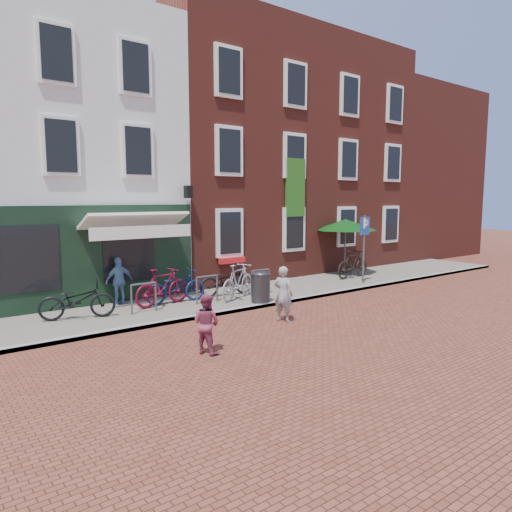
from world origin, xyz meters
TOP-DOWN VIEW (x-y plane):
  - ground at (0.00, 0.00)m, footprint 80.00×80.00m
  - sidewalk at (1.00, 1.50)m, footprint 24.00×3.00m
  - building_stucco at (-5.00, 7.00)m, footprint 8.00×8.00m
  - building_brick_mid at (2.00, 7.00)m, footprint 6.00×8.00m
  - building_brick_right at (8.00, 7.00)m, footprint 6.00×8.00m
  - filler_right at (14.50, 7.00)m, footprint 7.00×8.00m
  - litter_bin at (-0.18, 0.30)m, footprint 0.56×0.56m
  - parking_sign at (4.80, 0.57)m, footprint 0.50×0.08m
  - parasol at (5.82, 2.40)m, footprint 2.54×2.54m
  - woman at (-0.82, -1.48)m, footprint 0.52×0.62m
  - boy at (-3.73, -2.45)m, footprint 0.67×0.74m
  - cafe_person at (-3.64, 2.60)m, footprint 0.84×0.39m
  - bicycle_0 at (-5.14, 1.61)m, footprint 1.99×1.17m
  - bicycle_1 at (-2.71, 1.68)m, footprint 1.88×0.80m
  - bicycle_2 at (-2.23, 1.78)m, footprint 1.92×0.78m
  - bicycle_3 at (-0.43, 1.12)m, footprint 1.87×1.23m
  - bicycle_4 at (-0.44, 1.73)m, footprint 1.95×0.89m
  - bicycle_5 at (5.34, 1.54)m, footprint 1.85×0.63m

SIDE VIEW (x-z plane):
  - ground at x=0.00m, z-range 0.00..0.00m
  - sidewalk at x=1.00m, z-range 0.00..0.10m
  - bicycle_0 at x=-5.14m, z-range 0.10..1.09m
  - bicycle_2 at x=-2.23m, z-range 0.10..1.09m
  - bicycle_4 at x=-0.44m, z-range 0.10..1.09m
  - boy at x=-3.73m, z-range 0.00..1.25m
  - litter_bin at x=-0.18m, z-range 0.12..1.15m
  - bicycle_1 at x=-2.71m, z-range 0.10..1.20m
  - bicycle_3 at x=-0.43m, z-range 0.10..1.20m
  - bicycle_5 at x=5.34m, z-range 0.10..1.20m
  - woman at x=-0.82m, z-range 0.00..1.46m
  - cafe_person at x=-3.64m, z-range 0.10..1.50m
  - parking_sign at x=4.80m, z-range 0.54..3.03m
  - parasol at x=5.82m, z-range 1.04..3.39m
  - building_stucco at x=-5.00m, z-range 0.00..9.00m
  - filler_right at x=14.50m, z-range 0.00..9.00m
  - building_brick_mid at x=2.00m, z-range 0.00..10.00m
  - building_brick_right at x=8.00m, z-range 0.00..10.00m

